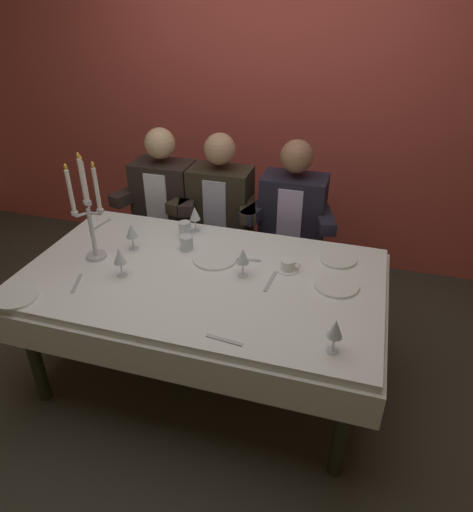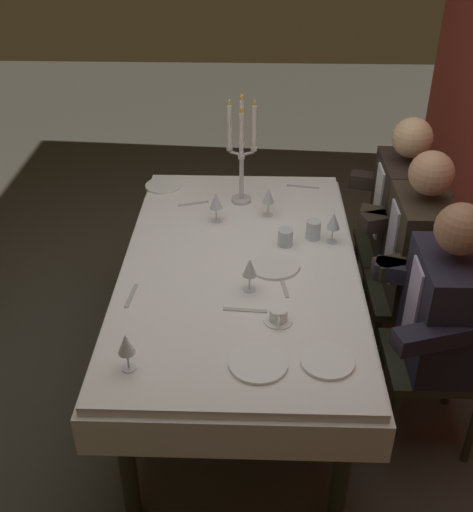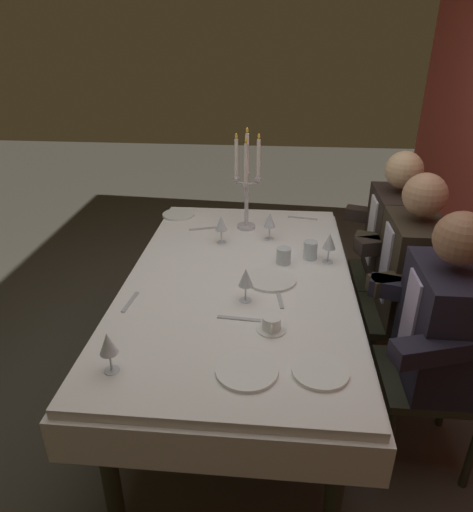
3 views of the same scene
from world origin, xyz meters
name	(u,v)px [view 2 (image 2 of 3)]	position (x,y,z in m)	size (l,w,h in m)	color
ground_plane	(239,377)	(0.00, 0.00, 0.00)	(12.00, 12.00, 0.00)	#3E3A31
dining_table	(240,283)	(0.00, 0.00, 0.62)	(1.94, 1.14, 0.74)	white
candelabra	(242,155)	(-0.62, -0.01, 1.02)	(0.15, 0.17, 0.61)	silver
dinner_plate_0	(327,361)	(0.68, 0.35, 0.75)	(0.21, 0.21, 0.01)	white
dinner_plate_1	(258,363)	(0.70, 0.09, 0.75)	(0.23, 0.23, 0.01)	white
dinner_plate_2	(274,265)	(0.02, 0.16, 0.75)	(0.25, 0.25, 0.01)	white
dinner_plate_3	(163,186)	(-0.79, -0.47, 0.75)	(0.21, 0.21, 0.01)	white
wine_glass_0	(250,268)	(0.22, 0.05, 0.86)	(0.07, 0.07, 0.16)	silver
wine_glass_1	(216,202)	(-0.39, -0.13, 0.85)	(0.07, 0.07, 0.16)	silver
wine_glass_2	(334,222)	(-0.20, 0.46, 0.86)	(0.07, 0.07, 0.16)	silver
wine_glass_3	(268,196)	(-0.47, 0.14, 0.86)	(0.07, 0.07, 0.16)	silver
wine_glass_4	(126,345)	(0.74, -0.40, 0.85)	(0.07, 0.07, 0.16)	silver
water_tumbler_0	(313,230)	(-0.24, 0.36, 0.79)	(0.07, 0.07, 0.10)	silver
water_tumbler_1	(285,237)	(-0.17, 0.22, 0.78)	(0.08, 0.08, 0.09)	silver
coffee_cup_0	(278,316)	(0.44, 0.17, 0.77)	(0.13, 0.12, 0.06)	white
fork_0	(284,286)	(0.19, 0.20, 0.74)	(0.17, 0.02, 0.01)	#B7B7BC
knife_1	(303,187)	(-0.81, 0.35, 0.74)	(0.19, 0.02, 0.01)	#B7B7BC
knife_2	(245,310)	(0.37, 0.03, 0.74)	(0.19, 0.02, 0.01)	#B7B7BC
fork_3	(194,204)	(-0.58, -0.27, 0.74)	(0.17, 0.02, 0.01)	#B7B7BC
spoon_4	(131,296)	(0.28, -0.47, 0.74)	(0.17, 0.02, 0.01)	#B7B7BC
seated_diner_0	(403,206)	(-0.61, 0.89, 0.74)	(0.63, 0.48, 1.24)	#292B1E
seated_diner_1	(419,247)	(-0.18, 0.89, 0.74)	(0.63, 0.48, 1.24)	#292B1E
seated_diner_2	(445,310)	(0.33, 0.89, 0.74)	(0.63, 0.48, 1.24)	#292B1E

